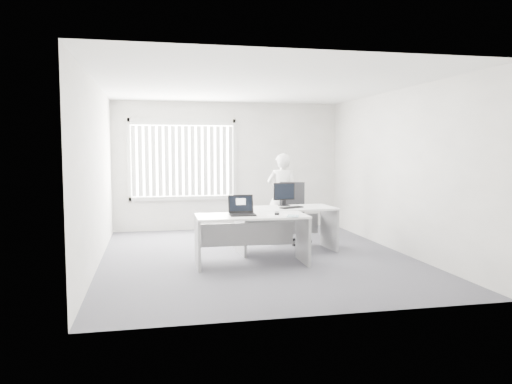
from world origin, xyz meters
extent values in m
plane|color=#5A5A62|center=(0.00, 0.00, 0.00)|extent=(6.00, 6.00, 0.00)
cube|color=silver|center=(0.00, 3.00, 1.40)|extent=(5.00, 0.02, 2.80)
cube|color=silver|center=(0.00, -3.00, 1.40)|extent=(5.00, 0.02, 2.80)
cube|color=silver|center=(-2.50, 0.00, 1.40)|extent=(0.02, 6.00, 2.80)
cube|color=silver|center=(2.50, 0.00, 1.40)|extent=(0.02, 6.00, 2.80)
cube|color=silver|center=(0.00, 0.00, 2.80)|extent=(5.00, 6.00, 0.02)
cube|color=beige|center=(-1.00, 2.96, 1.55)|extent=(2.32, 0.06, 1.76)
cube|color=white|center=(-0.19, -0.53, 0.76)|extent=(1.71, 0.82, 0.03)
cube|color=gray|center=(-1.02, -0.51, 0.37)|extent=(0.05, 0.73, 0.74)
cube|color=gray|center=(0.64, -0.54, 0.37)|extent=(0.05, 0.73, 0.74)
cube|color=white|center=(0.60, 0.35, 0.75)|extent=(1.73, 0.90, 0.03)
cube|color=gray|center=(-0.22, 0.29, 0.37)|extent=(0.09, 0.73, 0.74)
cube|color=gray|center=(1.42, 0.40, 0.37)|extent=(0.09, 0.73, 0.74)
cylinder|color=black|center=(0.89, 1.03, 0.04)|extent=(0.84, 0.84, 0.09)
cylinder|color=black|center=(0.89, 1.03, 0.25)|extent=(0.08, 0.08, 0.50)
cube|color=black|center=(0.89, 1.03, 0.50)|extent=(0.65, 0.65, 0.08)
cube|color=black|center=(0.97, 1.24, 0.85)|extent=(0.47, 0.23, 0.60)
imported|color=silver|center=(0.96, 1.94, 0.85)|extent=(0.71, 0.57, 1.69)
cube|color=white|center=(0.20, -0.62, 0.77)|extent=(0.35, 0.27, 0.00)
cube|color=white|center=(0.39, -0.81, 0.78)|extent=(0.24, 0.28, 0.01)
cube|color=black|center=(0.67, 0.24, 0.78)|extent=(0.44, 0.30, 0.02)
camera|label=1|loc=(-1.70, -7.96, 1.79)|focal=35.00mm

